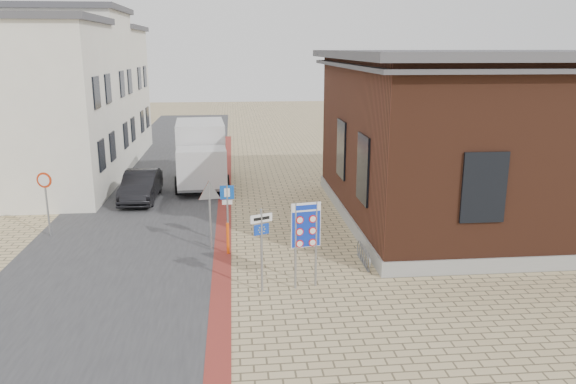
{
  "coord_description": "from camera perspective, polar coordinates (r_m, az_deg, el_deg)",
  "views": [
    {
      "loc": [
        -1.53,
        -14.84,
        6.91
      ],
      "look_at": [
        0.26,
        3.34,
        2.2
      ],
      "focal_mm": 35.0,
      "sensor_mm": 36.0,
      "label": 1
    }
  ],
  "objects": [
    {
      "name": "bike_rack",
      "position": [
        18.76,
        7.68,
        -6.43
      ],
      "size": [
        0.08,
        1.8,
        0.6
      ],
      "color": "slate",
      "rests_on": "ground"
    },
    {
      "name": "yield_sign",
      "position": [
        19.44,
        -7.98,
        -0.66
      ],
      "size": [
        0.87,
        0.22,
        2.47
      ],
      "rotation": [
        0.0,
        0.0,
        0.19
      ],
      "color": "gray",
      "rests_on": "ground"
    },
    {
      "name": "townhouse_mid",
      "position": [
        34.26,
        -21.96,
        9.51
      ],
      "size": [
        7.4,
        6.4,
        9.1
      ],
      "color": "silver",
      "rests_on": "ground"
    },
    {
      "name": "ground",
      "position": [
        16.44,
        0.25,
        -10.39
      ],
      "size": [
        120.0,
        120.0,
        0.0
      ],
      "primitive_type": "plane",
      "color": "tan",
      "rests_on": "ground"
    },
    {
      "name": "border_sign",
      "position": [
        16.28,
        1.83,
        -3.6
      ],
      "size": [
        0.88,
        0.21,
        2.61
      ],
      "rotation": [
        0.0,
        0.0,
        0.18
      ],
      "color": "gray",
      "rests_on": "ground"
    },
    {
      "name": "parking_sign",
      "position": [
        20.08,
        -6.18,
        -1.21
      ],
      "size": [
        0.5,
        0.07,
        2.26
      ],
      "rotation": [
        0.0,
        0.0,
        0.06
      ],
      "color": "gray",
      "rests_on": "ground"
    },
    {
      "name": "townhouse_far",
      "position": [
        40.07,
        -19.56,
        9.71
      ],
      "size": [
        7.4,
        6.4,
        8.3
      ],
      "color": "silver",
      "rests_on": "ground"
    },
    {
      "name": "road_strip",
      "position": [
        30.88,
        -12.86,
        1.18
      ],
      "size": [
        7.0,
        60.0,
        0.02
      ],
      "primitive_type": "cube",
      "color": "#38383A",
      "rests_on": "ground"
    },
    {
      "name": "speed_sign",
      "position": [
        22.63,
        -23.38,
        -0.15
      ],
      "size": [
        0.58,
        0.15,
        2.48
      ],
      "rotation": [
        0.0,
        0.0,
        -0.21
      ],
      "color": "gray",
      "rests_on": "ground"
    },
    {
      "name": "brick_building",
      "position": [
        24.48,
        20.0,
        5.55
      ],
      "size": [
        13.0,
        13.0,
        6.8
      ],
      "color": "gray",
      "rests_on": "ground"
    },
    {
      "name": "curb_strip",
      "position": [
        25.78,
        -6.46,
        -1.15
      ],
      "size": [
        0.6,
        40.0,
        0.02
      ],
      "primitive_type": "cube",
      "color": "maroon",
      "rests_on": "ground"
    },
    {
      "name": "box_truck",
      "position": [
        29.32,
        -8.84,
        3.91
      ],
      "size": [
        2.87,
        6.17,
        3.16
      ],
      "rotation": [
        0.0,
        0.0,
        0.06
      ],
      "color": "slate",
      "rests_on": "ground"
    },
    {
      "name": "essen_sign",
      "position": [
        16.04,
        -2.71,
        -4.64
      ],
      "size": [
        0.64,
        0.31,
        2.51
      ],
      "rotation": [
        0.0,
        0.0,
        0.41
      ],
      "color": "gray",
      "rests_on": "ground"
    },
    {
      "name": "townhouse_near",
      "position": [
        28.59,
        -25.16,
        7.6
      ],
      "size": [
        7.4,
        6.4,
        8.3
      ],
      "color": "silver",
      "rests_on": "ground"
    },
    {
      "name": "bollard",
      "position": [
        19.41,
        -6.13,
        -4.73
      ],
      "size": [
        0.12,
        0.12,
        1.12
      ],
      "primitive_type": "cylinder",
      "rotation": [
        0.0,
        0.0,
        0.17
      ],
      "color": "#FF570D",
      "rests_on": "ground"
    },
    {
      "name": "sedan",
      "position": [
        26.91,
        -14.71,
        0.61
      ],
      "size": [
        1.53,
        4.21,
        1.38
      ],
      "primitive_type": "imported",
      "rotation": [
        0.0,
        0.0,
        -0.02
      ],
      "color": "black",
      "rests_on": "ground"
    }
  ]
}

